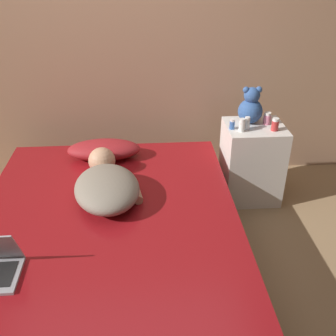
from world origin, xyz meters
TOP-DOWN VIEW (x-y plane):
  - ground_plane at (0.00, 0.00)m, footprint 12.00×12.00m
  - wall_back at (0.00, 1.28)m, footprint 8.00×0.06m
  - bed at (0.00, 0.00)m, footprint 1.60×2.00m
  - nightstand at (1.08, 0.78)m, footprint 0.44×0.40m
  - pillow at (-0.07, 0.75)m, footprint 0.54×0.26m
  - person_lying at (-0.01, 0.23)m, footprint 0.49×0.75m
  - teddy_bear at (1.05, 0.85)m, footprint 0.19×0.19m
  - bottle_pink at (1.18, 0.82)m, footprint 0.06×0.06m
  - bottle_blue at (0.89, 0.74)m, footprint 0.04×0.04m
  - bottle_clear at (1.00, 0.73)m, footprint 0.04×0.04m
  - bottle_white at (0.95, 0.70)m, footprint 0.05×0.05m
  - bottle_red at (1.20, 0.70)m, footprint 0.05×0.05m

SIDE VIEW (x-z plane):
  - ground_plane at x=0.00m, z-range 0.00..0.00m
  - bed at x=0.00m, z-range 0.00..0.41m
  - nightstand at x=1.08m, z-range 0.00..0.63m
  - pillow at x=-0.07m, z-range 0.42..0.56m
  - person_lying at x=-0.01m, z-range 0.41..0.60m
  - bottle_blue at x=0.89m, z-range 0.63..0.71m
  - bottle_pink at x=1.18m, z-range 0.63..0.72m
  - bottle_red at x=1.20m, z-range 0.63..0.72m
  - bottle_clear at x=1.00m, z-range 0.63..0.73m
  - bottle_white at x=0.95m, z-range 0.63..0.73m
  - teddy_bear at x=1.05m, z-range 0.61..0.90m
  - wall_back at x=0.00m, z-range 0.00..2.60m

